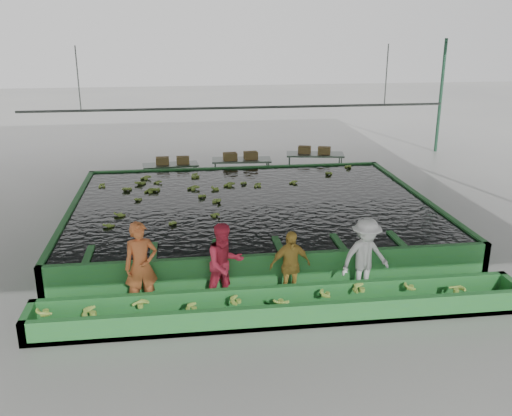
{
  "coord_description": "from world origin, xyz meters",
  "views": [
    {
      "loc": [
        -1.9,
        -13.7,
        5.72
      ],
      "look_at": [
        0.0,
        0.5,
        1.0
      ],
      "focal_mm": 40.0,
      "sensor_mm": 36.0,
      "label": 1
    }
  ],
  "objects": [
    {
      "name": "worker_d",
      "position": [
        1.93,
        -2.8,
        0.88
      ],
      "size": [
        1.25,
        0.89,
        1.75
      ],
      "primitive_type": "imported",
      "rotation": [
        0.0,
        0.0,
        0.23
      ],
      "color": "silver",
      "rests_on": "ground"
    },
    {
      "name": "sorting_trough",
      "position": [
        0.0,
        -3.6,
        0.25
      ],
      "size": [
        10.0,
        1.0,
        0.5
      ],
      "primitive_type": null,
      "color": "#266F2F",
      "rests_on": "ground"
    },
    {
      "name": "worker_b",
      "position": [
        -1.1,
        -2.8,
        0.89
      ],
      "size": [
        1.05,
        0.94,
        1.78
      ],
      "primitive_type": "imported",
      "rotation": [
        0.0,
        0.0,
        0.37
      ],
      "color": "#DC2E49",
      "rests_on": "ground"
    },
    {
      "name": "rail_hanger_right",
      "position": [
        5.0,
        5.0,
        4.0
      ],
      "size": [
        0.04,
        0.04,
        2.0
      ],
      "primitive_type": "cylinder",
      "color": "#59605B",
      "rests_on": "shed_roof"
    },
    {
      "name": "packing_table_right",
      "position": [
        3.08,
        6.79,
        0.49
      ],
      "size": [
        2.25,
        1.22,
        0.97
      ],
      "primitive_type": null,
      "rotation": [
        0.0,
        0.0,
        -0.18
      ],
      "color": "#59605B",
      "rests_on": "ground"
    },
    {
      "name": "ground",
      "position": [
        0.0,
        0.0,
        0.0
      ],
      "size": [
        80.0,
        80.0,
        0.0
      ],
      "primitive_type": "plane",
      "color": "gray",
      "rests_on": "ground"
    },
    {
      "name": "packing_table_left",
      "position": [
        -2.3,
        6.21,
        0.44
      ],
      "size": [
        1.99,
        0.94,
        0.88
      ],
      "primitive_type": null,
      "rotation": [
        0.0,
        0.0,
        0.09
      ],
      "color": "#59605B",
      "rests_on": "ground"
    },
    {
      "name": "floating_bananas",
      "position": [
        0.0,
        2.3,
        0.85
      ],
      "size": [
        9.35,
        6.37,
        0.13
      ],
      "primitive_type": null,
      "color": "#82A739",
      "rests_on": "tank_water"
    },
    {
      "name": "worker_c",
      "position": [
        0.29,
        -2.8,
        0.78
      ],
      "size": [
        0.96,
        0.54,
        1.55
      ],
      "primitive_type": "imported",
      "rotation": [
        0.0,
        0.0,
        0.18
      ],
      "color": "gold",
      "rests_on": "ground"
    },
    {
      "name": "tank_water",
      "position": [
        0.0,
        1.5,
        0.85
      ],
      "size": [
        9.7,
        7.7,
        0.0
      ],
      "primitive_type": "cube",
      "color": "black",
      "rests_on": "flotation_tank"
    },
    {
      "name": "box_stack_right",
      "position": [
        3.06,
        6.81,
        0.97
      ],
      "size": [
        1.25,
        0.68,
        0.26
      ],
      "primitive_type": null,
      "rotation": [
        0.0,
        0.0,
        -0.31
      ],
      "color": "brown",
      "rests_on": "packing_table_right"
    },
    {
      "name": "box_stack_mid",
      "position": [
        0.2,
        6.22,
        0.96
      ],
      "size": [
        1.26,
        0.46,
        0.26
      ],
      "primitive_type": null,
      "rotation": [
        0.0,
        0.0,
        0.1
      ],
      "color": "brown",
      "rests_on": "packing_table_mid"
    },
    {
      "name": "shed_roof",
      "position": [
        0.0,
        0.0,
        5.0
      ],
      "size": [
        20.0,
        22.0,
        0.04
      ],
      "primitive_type": "cube",
      "color": "gray",
      "rests_on": "shed_posts"
    },
    {
      "name": "worker_a",
      "position": [
        -2.81,
        -2.8,
        0.95
      ],
      "size": [
        0.78,
        0.6,
        1.89
      ],
      "primitive_type": "imported",
      "rotation": [
        0.0,
        0.0,
        0.24
      ],
      "color": "#C96432",
      "rests_on": "ground"
    },
    {
      "name": "cableway_rail",
      "position": [
        0.0,
        5.0,
        3.0
      ],
      "size": [
        0.08,
        0.08,
        14.0
      ],
      "primitive_type": "cylinder",
      "color": "#59605B",
      "rests_on": "shed_roof"
    },
    {
      "name": "shed_posts",
      "position": [
        0.0,
        0.0,
        2.5
      ],
      "size": [
        20.0,
        22.0,
        5.0
      ],
      "primitive_type": null,
      "color": "#234F36",
      "rests_on": "ground"
    },
    {
      "name": "packing_table_mid",
      "position": [
        0.25,
        6.29,
        0.48
      ],
      "size": [
        2.17,
        0.99,
        0.96
      ],
      "primitive_type": null,
      "rotation": [
        0.0,
        0.0,
        -0.07
      ],
      "color": "#59605B",
      "rests_on": "ground"
    },
    {
      "name": "rail_hanger_left",
      "position": [
        -5.0,
        5.0,
        4.0
      ],
      "size": [
        0.04,
        0.04,
        2.0
      ],
      "primitive_type": "cylinder",
      "color": "#59605B",
      "rests_on": "shed_roof"
    },
    {
      "name": "trough_bananas",
      "position": [
        0.0,
        -3.6,
        0.4
      ],
      "size": [
        8.46,
        0.56,
        0.11
      ],
      "primitive_type": null,
      "color": "#82A739",
      "rests_on": "sorting_trough"
    },
    {
      "name": "flotation_tank",
      "position": [
        0.0,
        1.5,
        0.45
      ],
      "size": [
        10.0,
        8.0,
        0.9
      ],
      "primitive_type": null,
      "color": "#266F2F",
      "rests_on": "ground"
    },
    {
      "name": "box_stack_left",
      "position": [
        -2.22,
        6.23,
        0.88
      ],
      "size": [
        1.17,
        0.33,
        0.25
      ],
      "primitive_type": null,
      "rotation": [
        0.0,
        0.0,
        -0.0
      ],
      "color": "brown",
      "rests_on": "packing_table_left"
    }
  ]
}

